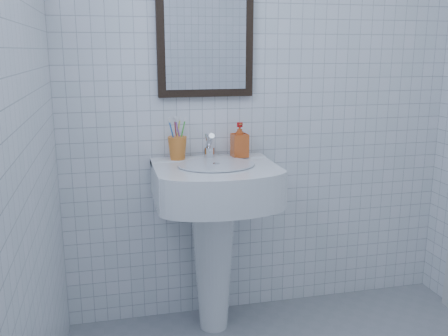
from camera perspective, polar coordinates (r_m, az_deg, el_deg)
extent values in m
cube|color=white|center=(2.75, 4.63, 8.51)|extent=(2.20, 0.02, 2.50)
cube|color=white|center=(1.45, -23.51, 3.15)|extent=(0.02, 2.40, 2.50)
cone|color=white|center=(2.70, -1.23, -10.66)|extent=(0.24, 0.24, 0.76)
cube|color=white|center=(2.50, -1.02, -1.70)|extent=(0.61, 0.43, 0.18)
cube|color=white|center=(2.64, -1.80, 0.92)|extent=(0.61, 0.11, 0.03)
cylinder|color=white|center=(2.45, -0.87, 0.41)|extent=(0.38, 0.38, 0.01)
cylinder|color=silver|center=(2.61, -1.69, 1.75)|extent=(0.06, 0.06, 0.06)
cylinder|color=silver|center=(2.58, -1.62, 3.17)|extent=(0.03, 0.11, 0.09)
cylinder|color=silver|center=(2.62, -1.80, 2.83)|extent=(0.04, 0.06, 0.10)
imported|color=#BB3912|center=(2.63, 1.80, 3.24)|extent=(0.09, 0.09, 0.18)
cube|color=black|center=(2.64, -2.15, 14.87)|extent=(0.50, 0.04, 0.62)
cube|color=silver|center=(2.62, -2.06, 14.88)|extent=(0.42, 0.00, 0.54)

